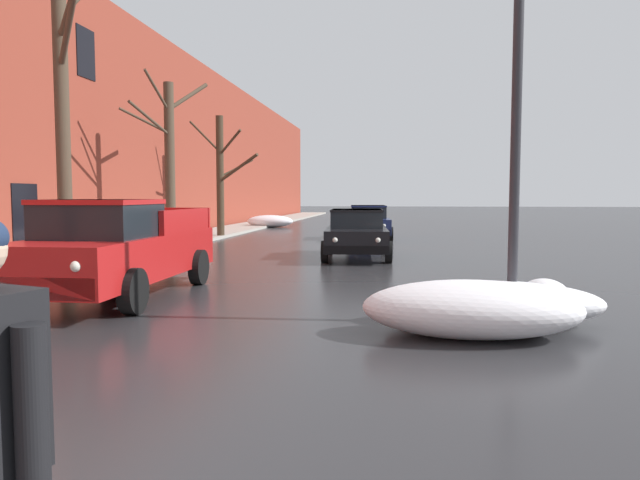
{
  "coord_description": "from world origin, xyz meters",
  "views": [
    {
      "loc": [
        2.99,
        -2.12,
        1.82
      ],
      "look_at": [
        1.25,
        10.93,
        0.83
      ],
      "focal_mm": 33.13,
      "sensor_mm": 36.0,
      "label": 1
    }
  ],
  "objects": [
    {
      "name": "bare_tree_far_down_block",
      "position": [
        -4.52,
        22.37,
        2.72
      ],
      "size": [
        2.98,
        2.23,
        5.21
      ],
      "color": "#423323",
      "rests_on": "ground"
    },
    {
      "name": "snow_bank_along_left_kerb",
      "position": [
        4.41,
        6.41,
        0.31
      ],
      "size": [
        3.06,
        1.18,
        0.65
      ],
      "color": "white",
      "rests_on": "ground"
    },
    {
      "name": "street_lamp_post",
      "position": [
        4.6,
        6.48,
        3.05
      ],
      "size": [
        0.44,
        0.24,
        5.4
      ],
      "color": "#28282D",
      "rests_on": "ground"
    },
    {
      "name": "snow_bank_near_corner_right",
      "position": [
        3.98,
        5.57,
        0.36
      ],
      "size": [
        2.8,
        1.37,
        0.74
      ],
      "color": "white",
      "rests_on": "ground"
    },
    {
      "name": "bare_tree_mid_block",
      "position": [
        -4.59,
        16.82,
        3.02
      ],
      "size": [
        2.12,
        3.49,
        5.77
      ],
      "color": "#4C3D2D",
      "rests_on": "ground"
    },
    {
      "name": "snow_bank_along_right_kerb",
      "position": [
        -4.5,
        17.04,
        0.32
      ],
      "size": [
        2.25,
        0.97,
        0.67
      ],
      "color": "white",
      "rests_on": "ground"
    },
    {
      "name": "left_sidewalk_slab",
      "position": [
        -5.64,
        18.0,
        0.06
      ],
      "size": [
        2.44,
        80.0,
        0.13
      ],
      "primitive_type": "cube",
      "color": "#A8A399",
      "rests_on": "ground"
    },
    {
      "name": "bare_tree_second_along_sidewalk",
      "position": [
        -4.54,
        10.49,
        3.6
      ],
      "size": [
        1.44,
        2.48,
        6.95
      ],
      "color": "#4C3D2D",
      "rests_on": "ground"
    },
    {
      "name": "sedan_black_parked_kerbside_close",
      "position": [
        1.77,
        15.22,
        0.75
      ],
      "size": [
        2.14,
        4.37,
        1.42
      ],
      "color": "black",
      "rests_on": "ground"
    },
    {
      "name": "snow_bank_near_corner_left",
      "position": [
        -4.36,
        31.22,
        0.35
      ],
      "size": [
        2.68,
        1.39,
        0.71
      ],
      "color": "white",
      "rests_on": "ground"
    },
    {
      "name": "brick_townhouse_facade",
      "position": [
        -7.36,
        17.99,
        4.3
      ],
      "size": [
        0.63,
        80.0,
        8.61
      ],
      "color": "brown",
      "rests_on": "ground"
    },
    {
      "name": "sedan_darkblue_parked_kerbside_mid",
      "position": [
        1.73,
        22.55,
        0.75
      ],
      "size": [
        2.12,
        4.17,
        1.42
      ],
      "color": "navy",
      "rests_on": "ground"
    },
    {
      "name": "pickup_truck_red_approaching_near_lane",
      "position": [
        -2.0,
        7.81,
        0.88
      ],
      "size": [
        2.14,
        5.23,
        1.76
      ],
      "color": "red",
      "rests_on": "ground"
    }
  ]
}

